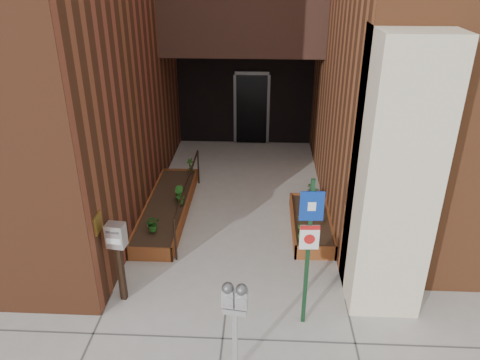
# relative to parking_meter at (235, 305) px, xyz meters

# --- Properties ---
(ground) EXTENTS (80.00, 80.00, 0.00)m
(ground) POSITION_rel_parking_meter_xyz_m (-0.23, 1.60, -1.18)
(ground) COLOR #9E9991
(ground) RESTS_ON ground
(planter_left) EXTENTS (0.90, 3.60, 0.30)m
(planter_left) POSITION_rel_parking_meter_xyz_m (-1.78, 4.30, -1.04)
(planter_left) COLOR brown
(planter_left) RESTS_ON ground
(planter_right) EXTENTS (0.80, 2.20, 0.30)m
(planter_right) POSITION_rel_parking_meter_xyz_m (1.37, 3.80, -1.04)
(planter_right) COLOR brown
(planter_right) RESTS_ON ground
(handrail) EXTENTS (0.04, 3.34, 0.90)m
(handrail) POSITION_rel_parking_meter_xyz_m (-1.28, 4.25, -0.43)
(handrail) COLOR black
(handrail) RESTS_ON ground
(parking_meter) EXTENTS (0.35, 0.18, 1.52)m
(parking_meter) POSITION_rel_parking_meter_xyz_m (0.00, 0.00, 0.00)
(parking_meter) COLOR #B3B3B6
(parking_meter) RESTS_ON ground
(sign_post) EXTENTS (0.34, 0.09, 2.51)m
(sign_post) POSITION_rel_parking_meter_xyz_m (1.02, 1.03, 0.37)
(sign_post) COLOR #13361C
(sign_post) RESTS_ON ground
(payment_dropbox) EXTENTS (0.32, 0.25, 1.46)m
(payment_dropbox) POSITION_rel_parking_meter_xyz_m (-1.97, 1.44, -0.12)
(payment_dropbox) COLOR black
(payment_dropbox) RESTS_ON ground
(shrub_left_a) EXTENTS (0.38, 0.38, 0.33)m
(shrub_left_a) POSITION_rel_parking_meter_xyz_m (-1.81, 3.12, -0.71)
(shrub_left_a) COLOR #1F5C1A
(shrub_left_a) RESTS_ON planter_left
(shrub_left_b) EXTENTS (0.31, 0.31, 0.41)m
(shrub_left_b) POSITION_rel_parking_meter_xyz_m (-1.48, 4.27, -0.67)
(shrub_left_b) COLOR #21601B
(shrub_left_b) RESTS_ON planter_left
(shrub_left_c) EXTENTS (0.26, 0.26, 0.33)m
(shrub_left_c) POSITION_rel_parking_meter_xyz_m (-1.52, 4.49, -0.71)
(shrub_left_c) COLOR #295F1B
(shrub_left_c) RESTS_ON planter_left
(shrub_left_d) EXTENTS (0.28, 0.28, 0.37)m
(shrub_left_d) POSITION_rel_parking_meter_xyz_m (-1.48, 5.90, -0.69)
(shrub_left_d) COLOR #265117
(shrub_left_d) RESTS_ON planter_left
(shrub_right_a) EXTENTS (0.25, 0.25, 0.33)m
(shrub_right_a) POSITION_rel_parking_meter_xyz_m (1.12, 2.90, -0.71)
(shrub_right_a) COLOR #1F611B
(shrub_right_a) RESTS_ON planter_right
(shrub_right_b) EXTENTS (0.27, 0.27, 0.37)m
(shrub_right_b) POSITION_rel_parking_meter_xyz_m (1.12, 3.26, -0.69)
(shrub_right_b) COLOR #24631C
(shrub_right_b) RESTS_ON planter_right
(shrub_right_c) EXTENTS (0.37, 0.37, 0.31)m
(shrub_right_c) POSITION_rel_parking_meter_xyz_m (1.47, 4.70, -0.72)
(shrub_right_c) COLOR #1C5418
(shrub_right_c) RESTS_ON planter_right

